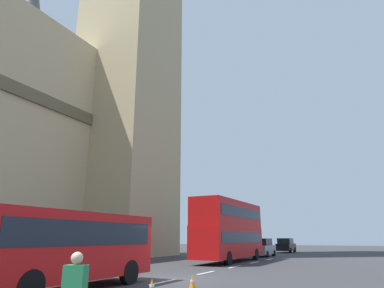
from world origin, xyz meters
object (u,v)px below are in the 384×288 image
object	(u,v)px
sedan_trailing	(286,245)
sedan_lead	(262,248)
traffic_cone_middle	(192,283)
traffic_cone_west	(152,287)
double_decker_bus	(229,228)

from	to	relation	value
sedan_trailing	sedan_lead	bearing A→B (deg)	179.85
sedan_trailing	traffic_cone_middle	bearing A→B (deg)	-173.28
sedan_lead	traffic_cone_west	distance (m)	26.41
sedan_lead	sedan_trailing	size ratio (longest dim) A/B	1.00
sedan_lead	traffic_cone_middle	xyz separation A→B (m)	(-24.37, -4.23, -0.63)
double_decker_bus	traffic_cone_west	world-z (taller)	double_decker_bus
traffic_cone_west	traffic_cone_middle	world-z (taller)	same
sedan_trailing	double_decker_bus	bearing A→B (deg)	179.56
sedan_lead	traffic_cone_west	world-z (taller)	sedan_lead
sedan_lead	traffic_cone_west	size ratio (longest dim) A/B	7.59
double_decker_bus	traffic_cone_middle	xyz separation A→B (m)	(-15.23, -4.35, -2.43)
sedan_trailing	traffic_cone_middle	world-z (taller)	sedan_trailing
traffic_cone_middle	sedan_lead	bearing A→B (deg)	9.84
double_decker_bus	sedan_trailing	xyz separation A→B (m)	(20.40, -0.16, -1.80)
sedan_lead	traffic_cone_middle	distance (m)	24.74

